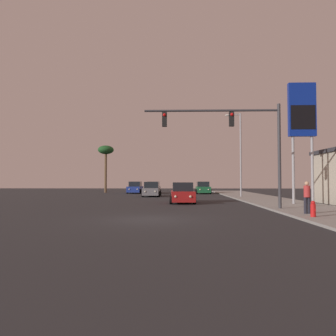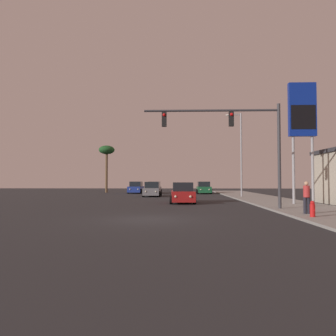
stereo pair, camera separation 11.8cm
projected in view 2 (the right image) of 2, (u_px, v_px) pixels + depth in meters
name	position (u px, v px, depth m)	size (l,w,h in m)	color
ground_plane	(148.00, 219.00, 15.40)	(120.00, 120.00, 0.00)	#28282B
sidewalk_right	(284.00, 204.00, 25.08)	(5.00, 60.00, 0.12)	gray
car_green	(204.00, 188.00, 45.52)	(2.04, 4.31, 1.68)	#195933
car_white	(154.00, 188.00, 45.78)	(2.04, 4.32, 1.68)	silver
car_blue	(136.00, 188.00, 46.94)	(2.04, 4.34, 1.68)	navy
car_grey	(152.00, 190.00, 37.74)	(2.04, 4.32, 1.68)	slate
car_red	(183.00, 194.00, 26.68)	(2.04, 4.34, 1.68)	maroon
traffic_light_mast	(238.00, 133.00, 20.37)	(8.49, 0.36, 6.50)	#38383D
street_lamp	(240.00, 150.00, 35.27)	(1.74, 0.24, 9.00)	#99999E
gas_station_sign	(302.00, 116.00, 24.34)	(2.00, 0.42, 9.00)	#99999E
fire_hydrant	(313.00, 209.00, 15.43)	(0.24, 0.34, 0.76)	red
pedestrian_on_sidewalk	(307.00, 196.00, 16.92)	(0.34, 0.32, 1.67)	#23232D
palm_tree_far	(107.00, 152.00, 49.91)	(2.40, 2.40, 7.17)	brown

